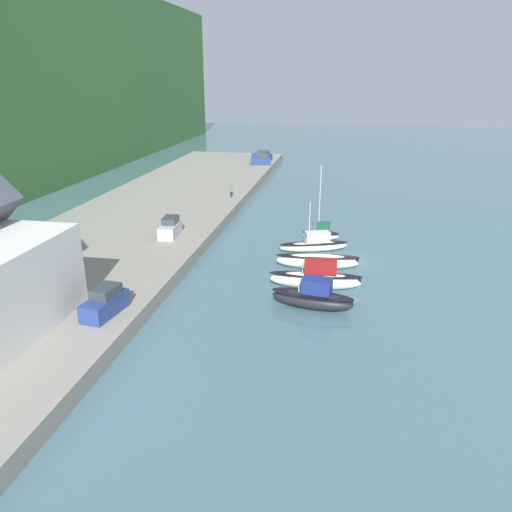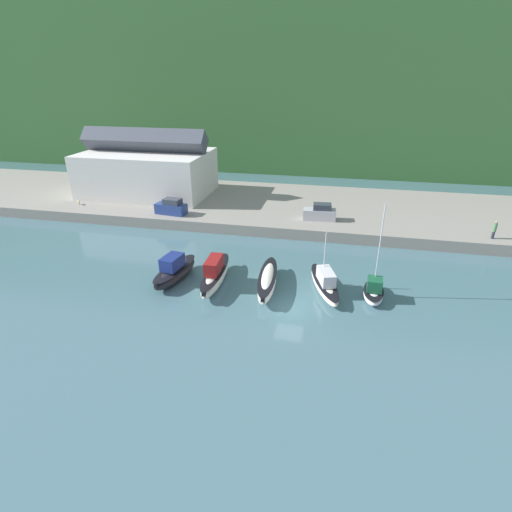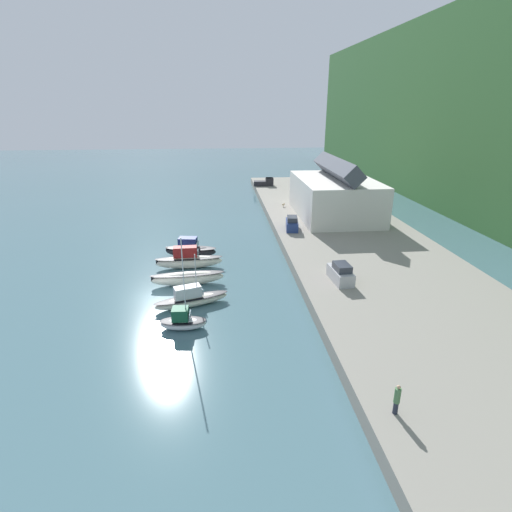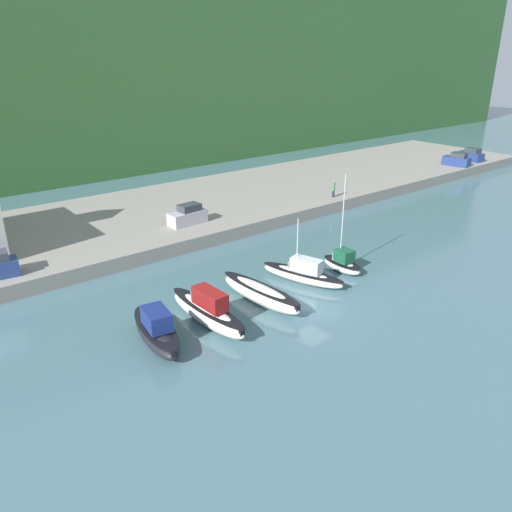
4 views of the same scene
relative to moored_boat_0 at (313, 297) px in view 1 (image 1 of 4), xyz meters
The scene contains 12 objects.
ground_plane 12.43m from the moored_boat_0, 14.13° to the right, with size 320.00×320.00×0.00m, color #476B75.
quay_promenade 26.72m from the moored_boat_0, 63.28° to the left, with size 133.78×21.81×1.42m.
moored_boat_0 is the anchor object (origin of this frame).
moored_boat_1 4.22m from the moored_boat_0, ahead, with size 2.06×8.69×2.92m.
moored_boat_2 9.38m from the moored_boat_0, ahead, with size 2.34×8.68×1.60m.
moored_boat_3 14.80m from the moored_boat_0, ahead, with size 4.03×8.01×5.71m.
moored_boat_4 19.27m from the moored_boat_0, ahead, with size 2.02×4.41×9.00m.
parked_car_0 64.75m from the moored_boat_0, 13.69° to the left, with size 2.37×4.41×2.16m.
parked_car_1 16.92m from the moored_boat_0, 113.73° to the left, with size 4.40×2.35×2.16m.
parked_car_2 70.42m from the moored_boat_0, 13.18° to the left, with size 2.34×4.40×2.16m.
parked_car_3 21.77m from the moored_boat_0, 52.72° to the left, with size 4.32×2.10×2.16m.
person_on_quay 36.50m from the moored_boat_0, 24.01° to the left, with size 0.40×0.40×2.14m.
Camera 1 is at (-50.81, 0.85, 18.70)m, focal length 35.00 mm.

